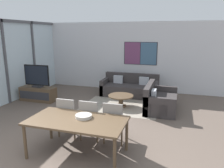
# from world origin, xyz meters

# --- Properties ---
(wall_back) EXTENTS (7.86, 0.09, 2.80)m
(wall_back) POSITION_xyz_m (0.02, 6.01, 1.40)
(wall_back) COLOR silver
(wall_back) RESTS_ON ground_plane
(window_wall_left) EXTENTS (0.07, 6.01, 2.80)m
(window_wall_left) POSITION_xyz_m (-3.42, 3.00, 1.53)
(window_wall_left) COLOR silver
(window_wall_left) RESTS_ON ground_plane
(area_rug) EXTENTS (2.46, 1.75, 0.01)m
(area_rug) POSITION_xyz_m (0.36, 3.79, 0.00)
(area_rug) COLOR gray
(area_rug) RESTS_ON ground_plane
(tv_console) EXTENTS (1.27, 0.47, 0.49)m
(tv_console) POSITION_xyz_m (-2.61, 3.52, 0.25)
(tv_console) COLOR brown
(tv_console) RESTS_ON ground_plane
(television) EXTENTS (0.96, 0.20, 0.79)m
(television) POSITION_xyz_m (-2.61, 3.52, 0.88)
(television) COLOR #2D2D33
(television) RESTS_ON tv_console
(sofa_main) EXTENTS (2.14, 0.92, 0.81)m
(sofa_main) POSITION_xyz_m (0.36, 5.18, 0.27)
(sofa_main) COLOR #383333
(sofa_main) RESTS_ON ground_plane
(sofa_side) EXTENTS (0.92, 1.56, 0.81)m
(sofa_side) POSITION_xyz_m (1.57, 3.83, 0.27)
(sofa_side) COLOR #383333
(sofa_side) RESTS_ON ground_plane
(coffee_table) EXTENTS (0.82, 0.82, 0.38)m
(coffee_table) POSITION_xyz_m (0.36, 3.79, 0.28)
(coffee_table) COLOR brown
(coffee_table) RESTS_ON ground_plane
(dining_table) EXTENTS (1.89, 0.99, 0.73)m
(dining_table) POSITION_xyz_m (0.30, 0.71, 0.67)
(dining_table) COLOR brown
(dining_table) RESTS_ON ground_plane
(dining_chair_left) EXTENTS (0.46, 0.46, 0.93)m
(dining_chair_left) POSITION_xyz_m (-0.25, 1.37, 0.51)
(dining_chair_left) COLOR gray
(dining_chair_left) RESTS_ON ground_plane
(dining_chair_centre) EXTENTS (0.46, 0.46, 0.93)m
(dining_chair_centre) POSITION_xyz_m (0.30, 1.37, 0.51)
(dining_chair_centre) COLOR gray
(dining_chair_centre) RESTS_ON ground_plane
(dining_chair_right) EXTENTS (0.46, 0.46, 0.93)m
(dining_chair_right) POSITION_xyz_m (0.85, 1.38, 0.51)
(dining_chair_right) COLOR gray
(dining_chair_right) RESTS_ON ground_plane
(fruit_bowl) EXTENTS (0.33, 0.33, 0.06)m
(fruit_bowl) POSITION_xyz_m (0.38, 0.85, 0.77)
(fruit_bowl) COLOR #B7B2A8
(fruit_bowl) RESTS_ON dining_table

